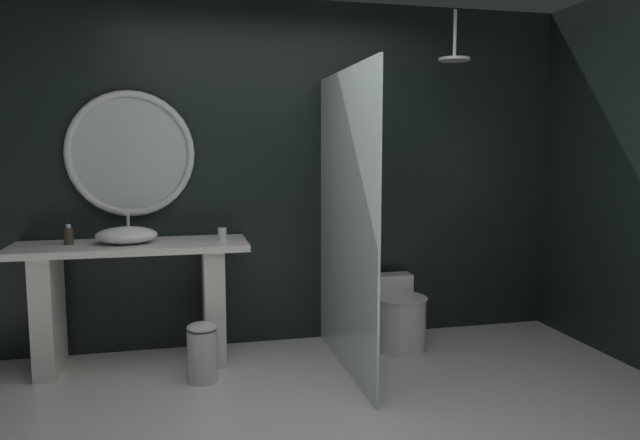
# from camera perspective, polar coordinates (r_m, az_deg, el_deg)

# --- Properties ---
(back_wall_panel) EXTENTS (4.80, 0.10, 2.60)m
(back_wall_panel) POSITION_cam_1_polar(r_m,az_deg,el_deg) (4.62, -4.37, 4.35)
(back_wall_panel) COLOR black
(back_wall_panel) RESTS_ON ground_plane
(vanity_counter) EXTENTS (1.57, 0.55, 0.86)m
(vanity_counter) POSITION_cam_1_polar(r_m,az_deg,el_deg) (4.34, -17.39, -6.48)
(vanity_counter) COLOR silver
(vanity_counter) RESTS_ON ground_plane
(vessel_sink) EXTENTS (0.41, 0.33, 0.21)m
(vessel_sink) POSITION_cam_1_polar(r_m,az_deg,el_deg) (4.27, -17.94, -1.37)
(vessel_sink) COLOR white
(vessel_sink) RESTS_ON vanity_counter
(tumbler_cup) EXTENTS (0.06, 0.06, 0.09)m
(tumbler_cup) POSITION_cam_1_polar(r_m,az_deg,el_deg) (4.27, -9.30, -1.31)
(tumbler_cup) COLOR silver
(tumbler_cup) RESTS_ON vanity_counter
(soap_dispenser) EXTENTS (0.06, 0.06, 0.14)m
(soap_dispenser) POSITION_cam_1_polar(r_m,az_deg,el_deg) (4.36, -22.81, -1.38)
(soap_dispenser) COLOR #3D3323
(soap_dispenser) RESTS_ON vanity_counter
(round_wall_mirror) EXTENTS (0.89, 0.05, 0.89)m
(round_wall_mirror) POSITION_cam_1_polar(r_m,az_deg,el_deg) (4.49, -17.59, 6.03)
(round_wall_mirror) COLOR silver
(shower_glass_panel) EXTENTS (0.02, 1.38, 2.01)m
(shower_glass_panel) POSITION_cam_1_polar(r_m,az_deg,el_deg) (4.00, 2.49, -0.24)
(shower_glass_panel) COLOR silver
(shower_glass_panel) RESTS_ON ground_plane
(rain_shower_head) EXTENTS (0.23, 0.23, 0.36)m
(rain_shower_head) POSITION_cam_1_polar(r_m,az_deg,el_deg) (4.65, 12.67, 15.04)
(rain_shower_head) COLOR silver
(toilet) EXTENTS (0.40, 0.56, 0.52)m
(toilet) POSITION_cam_1_polar(r_m,az_deg,el_deg) (4.62, 7.38, -9.01)
(toilet) COLOR white
(toilet) RESTS_ON ground_plane
(waste_bin) EXTENTS (0.20, 0.20, 0.39)m
(waste_bin) POSITION_cam_1_polar(r_m,az_deg,el_deg) (4.02, -11.13, -12.19)
(waste_bin) COLOR silver
(waste_bin) RESTS_ON ground_plane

